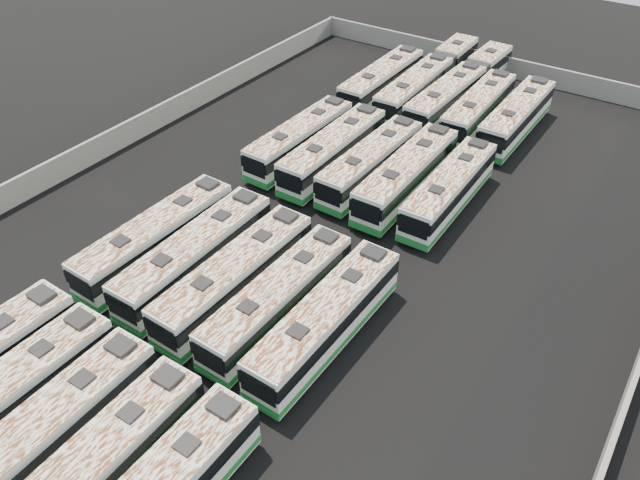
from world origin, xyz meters
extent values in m
plane|color=black|center=(0.00, 0.00, 0.00)|extent=(140.00, 140.00, 0.00)
cube|color=slate|center=(0.00, 36.30, 1.10)|extent=(45.20, 0.30, 2.20)
cube|color=slate|center=(22.30, 0.00, 1.10)|extent=(0.30, 73.20, 2.20)
cube|color=slate|center=(-22.30, 0.00, 1.10)|extent=(0.30, 73.20, 2.20)
cube|color=black|center=(-7.86, -19.08, 3.45)|extent=(1.03, 1.03, 0.15)
cube|color=black|center=(-7.82, -16.52, 3.50)|extent=(1.41, 1.20, 0.28)
cylinder|color=black|center=(-8.98, -17.78, 0.53)|extent=(0.32, 1.07, 1.07)
cylinder|color=black|center=(-6.69, -17.81, 0.53)|extent=(0.32, 1.07, 1.07)
cube|color=silver|center=(-4.43, -21.86, 1.82)|extent=(2.68, 12.67, 2.90)
cube|color=#1B782F|center=(-4.43, -21.86, 0.76)|extent=(2.73, 12.72, 0.44)
cube|color=black|center=(-4.43, -21.86, 2.30)|extent=(2.74, 12.73, 0.97)
cube|color=black|center=(-4.42, -19.08, 3.41)|extent=(1.01, 1.01, 0.15)
cube|color=black|center=(-4.42, -16.55, 3.46)|extent=(1.38, 1.17, 0.27)
cylinder|color=black|center=(-5.55, -17.81, 0.53)|extent=(0.30, 1.06, 1.06)
cylinder|color=black|center=(-3.29, -17.82, 0.53)|extent=(0.30, 1.06, 1.06)
cube|color=silver|center=(-0.88, -22.02, 1.84)|extent=(2.90, 12.85, 2.93)
cube|color=#1B782F|center=(-0.88, -22.02, 0.77)|extent=(2.95, 12.90, 0.45)
cube|color=black|center=(-0.88, -22.02, 2.33)|extent=(2.96, 12.91, 0.98)
cube|color=silver|center=(-0.88, -22.02, 3.34)|extent=(2.84, 12.59, 0.07)
cube|color=black|center=(-0.93, -19.20, 3.45)|extent=(1.03, 1.03, 0.15)
cube|color=black|center=(-0.97, -16.64, 3.50)|extent=(1.41, 1.20, 0.28)
cylinder|color=black|center=(-2.09, -17.94, 0.53)|extent=(0.32, 1.07, 1.07)
cylinder|color=black|center=(0.19, -17.90, 0.53)|extent=(0.32, 1.07, 1.07)
cube|color=silver|center=(2.65, -22.04, 1.82)|extent=(2.85, 12.74, 2.91)
cube|color=black|center=(2.65, -22.04, 2.31)|extent=(2.92, 12.80, 0.97)
cube|color=silver|center=(2.65, -22.04, 3.31)|extent=(2.80, 12.48, 0.07)
cube|color=black|center=(2.61, -19.25, 3.42)|extent=(1.02, 1.02, 0.15)
cube|color=black|center=(2.56, -16.71, 3.47)|extent=(1.39, 1.19, 0.28)
cylinder|color=black|center=(1.45, -18.00, 0.53)|extent=(0.31, 1.06, 1.06)
cylinder|color=black|center=(3.72, -17.96, 0.53)|extent=(0.31, 1.06, 1.06)
cube|color=black|center=(6.07, -18.99, 3.39)|extent=(1.00, 1.00, 0.15)
cube|color=black|center=(6.07, -16.47, 3.44)|extent=(1.37, 1.16, 0.27)
cylinder|color=black|center=(4.95, -17.73, 0.52)|extent=(0.30, 1.05, 1.05)
cylinder|color=black|center=(7.19, -17.74, 0.52)|extent=(0.30, 1.05, 1.05)
cube|color=silver|center=(-7.94, -7.61, 1.84)|extent=(2.91, 12.83, 2.93)
cube|color=#1B782F|center=(-7.94, -7.61, 0.77)|extent=(2.96, 12.88, 0.45)
cube|color=black|center=(-7.94, -7.61, 2.32)|extent=(2.97, 12.89, 0.98)
cube|color=black|center=(-8.07, -14.01, 2.18)|extent=(2.34, 0.11, 1.54)
cube|color=#1B782F|center=(-8.07, -14.01, 0.55)|extent=(2.66, 0.15, 0.30)
cube|color=silver|center=(-7.94, -7.61, 3.33)|extent=(2.85, 12.57, 0.07)
cube|color=black|center=(-8.00, -10.42, 3.44)|extent=(1.03, 1.03, 0.15)
cube|color=black|center=(-7.89, -4.80, 3.44)|extent=(1.03, 1.03, 0.15)
cube|color=black|center=(-7.84, -2.24, 3.49)|extent=(1.41, 1.20, 0.28)
cylinder|color=black|center=(-9.16, -11.67, 0.53)|extent=(0.32, 1.07, 1.06)
cylinder|color=black|center=(-6.88, -11.72, 0.53)|extent=(0.32, 1.07, 1.06)
cylinder|color=black|center=(-9.00, -3.50, 0.53)|extent=(0.32, 1.07, 1.06)
cylinder|color=black|center=(-6.72, -3.54, 0.53)|extent=(0.32, 1.07, 1.06)
cube|color=silver|center=(-4.39, -7.49, 1.86)|extent=(2.85, 12.96, 2.96)
cube|color=#1B782F|center=(-4.39, -7.49, 0.78)|extent=(2.90, 13.01, 0.45)
cube|color=black|center=(-4.39, -7.49, 2.35)|extent=(2.91, 13.02, 0.99)
cube|color=black|center=(-4.31, -13.97, 2.21)|extent=(2.37, 0.09, 1.56)
cube|color=#1B782F|center=(-4.31, -13.97, 0.56)|extent=(2.69, 0.13, 0.30)
cube|color=silver|center=(-4.39, -7.49, 3.37)|extent=(2.80, 12.70, 0.08)
cube|color=black|center=(-4.35, -10.33, 3.48)|extent=(1.04, 1.04, 0.15)
cube|color=black|center=(-4.42, -4.65, 3.48)|extent=(1.04, 1.04, 0.15)
cube|color=black|center=(-4.45, -2.06, 3.53)|extent=(1.41, 1.20, 0.28)
cylinder|color=black|center=(-5.49, -11.64, 0.54)|extent=(0.31, 1.08, 1.08)
cylinder|color=black|center=(-3.18, -11.61, 0.54)|extent=(0.31, 1.08, 1.08)
cylinder|color=black|center=(-5.59, -3.37, 0.54)|extent=(0.31, 1.08, 1.08)
cylinder|color=black|center=(-3.29, -3.34, 0.54)|extent=(0.31, 1.08, 1.08)
cube|color=silver|center=(-0.78, -7.66, 1.85)|extent=(2.87, 12.88, 2.94)
cube|color=#1B782F|center=(-0.78, -7.66, 0.77)|extent=(2.92, 12.93, 0.45)
cube|color=black|center=(-0.78, -7.66, 2.33)|extent=(2.93, 12.94, 0.98)
cube|color=black|center=(-0.88, -14.10, 2.19)|extent=(2.35, 0.10, 1.55)
cube|color=#1B782F|center=(-0.88, -14.10, 0.56)|extent=(2.68, 0.14, 0.30)
cube|color=silver|center=(-0.78, -7.66, 3.35)|extent=(2.81, 12.62, 0.07)
cube|color=black|center=(-0.82, -10.48, 3.46)|extent=(1.03, 1.03, 0.15)
cube|color=black|center=(-0.74, -4.83, 3.46)|extent=(1.03, 1.03, 0.15)
cube|color=black|center=(-0.70, -2.27, 3.51)|extent=(1.41, 1.20, 0.28)
cylinder|color=black|center=(-1.99, -11.75, 0.53)|extent=(0.32, 1.07, 1.07)
cylinder|color=black|center=(0.30, -11.78, 0.53)|extent=(0.32, 1.07, 1.07)
cylinder|color=black|center=(-1.86, -3.53, 0.53)|extent=(0.32, 1.07, 1.07)
cylinder|color=black|center=(0.42, -3.57, 0.53)|extent=(0.32, 1.07, 1.07)
cube|color=silver|center=(2.66, -7.68, 1.78)|extent=(2.77, 12.44, 2.84)
cube|color=#1B782F|center=(2.66, -7.68, 0.74)|extent=(2.82, 12.49, 0.43)
cube|color=black|center=(2.66, -7.68, 2.25)|extent=(2.83, 12.50, 0.95)
cube|color=black|center=(2.57, -13.91, 2.12)|extent=(2.28, 0.09, 1.50)
cube|color=#1B782F|center=(2.57, -13.91, 0.54)|extent=(2.59, 0.14, 0.29)
cube|color=silver|center=(2.66, -7.68, 3.24)|extent=(2.71, 12.20, 0.07)
cube|color=black|center=(2.62, -10.41, 3.34)|extent=(1.00, 1.00, 0.14)
cube|color=black|center=(2.70, -4.95, 3.34)|extent=(1.00, 1.00, 0.14)
cube|color=black|center=(2.74, -2.47, 3.39)|extent=(1.36, 1.16, 0.27)
cylinder|color=black|center=(1.49, -11.64, 0.52)|extent=(0.30, 1.04, 1.03)
cylinder|color=black|center=(3.71, -11.67, 0.52)|extent=(0.30, 1.04, 1.03)
cylinder|color=black|center=(1.61, -3.70, 0.52)|extent=(0.30, 1.04, 1.03)
cylinder|color=black|center=(3.82, -3.73, 0.52)|extent=(0.30, 1.04, 1.03)
cube|color=silver|center=(6.16, -7.61, 1.82)|extent=(2.74, 12.70, 2.91)
cube|color=#1B782F|center=(6.16, -7.61, 0.76)|extent=(2.79, 12.75, 0.44)
cube|color=black|center=(6.16, -7.61, 2.30)|extent=(2.80, 12.76, 0.97)
cube|color=black|center=(6.11, -13.97, 2.17)|extent=(2.32, 0.08, 1.53)
cube|color=#1B782F|center=(6.11, -13.97, 0.55)|extent=(2.64, 0.12, 0.30)
cube|color=silver|center=(6.16, -7.61, 3.31)|extent=(2.68, 12.44, 0.07)
cube|color=black|center=(6.14, -10.40, 3.41)|extent=(1.01, 1.01, 0.15)
cube|color=black|center=(6.18, -4.82, 3.41)|extent=(1.01, 1.01, 0.15)
cube|color=black|center=(6.20, -2.29, 3.47)|extent=(1.38, 1.17, 0.27)
cylinder|color=black|center=(5.00, -11.66, 0.53)|extent=(0.30, 1.06, 1.06)
cylinder|color=black|center=(7.26, -11.68, 0.53)|extent=(0.30, 1.06, 1.06)
cylinder|color=black|center=(5.06, -3.55, 0.53)|extent=(0.30, 1.06, 1.06)
cylinder|color=black|center=(7.32, -3.57, 0.53)|extent=(0.30, 1.06, 1.06)
cube|color=silver|center=(-7.87, 9.36, 1.79)|extent=(2.82, 12.47, 2.85)
cube|color=#1B782F|center=(-7.87, 9.36, 0.75)|extent=(2.88, 12.53, 0.43)
cube|color=black|center=(-7.87, 9.36, 2.26)|extent=(2.89, 12.54, 0.95)
cube|color=black|center=(-7.99, 3.12, 2.12)|extent=(2.28, 0.10, 1.50)
cube|color=#1B782F|center=(-7.99, 3.12, 0.54)|extent=(2.59, 0.15, 0.29)
cube|color=silver|center=(-7.87, 9.36, 3.24)|extent=(2.77, 12.23, 0.07)
cube|color=black|center=(-7.92, 6.62, 3.35)|extent=(1.00, 1.00, 0.14)
cube|color=black|center=(-7.82, 12.09, 3.35)|extent=(1.00, 1.00, 0.14)
cube|color=black|center=(-7.77, 14.58, 3.40)|extent=(1.37, 1.16, 0.27)
cylinder|color=black|center=(-9.05, 5.40, 0.52)|extent=(0.31, 1.04, 1.04)
cylinder|color=black|center=(-6.84, 5.36, 0.52)|extent=(0.31, 1.04, 1.04)
cylinder|color=black|center=(-8.90, 13.35, 0.52)|extent=(0.31, 1.04, 1.04)
cylinder|color=black|center=(-6.69, 13.31, 0.52)|extent=(0.31, 1.04, 1.04)
cube|color=silver|center=(-4.37, 9.27, 1.84)|extent=(2.73, 12.79, 2.93)
cube|color=#1B782F|center=(-4.37, 9.27, 0.77)|extent=(2.78, 12.84, 0.45)
cube|color=black|center=(-4.37, 9.27, 2.32)|extent=(2.79, 12.85, 0.98)
cube|color=black|center=(-4.34, 2.86, 2.18)|extent=(2.34, 0.07, 1.54)
cube|color=#1B782F|center=(-4.34, 2.86, 0.55)|extent=(2.66, 0.11, 0.30)
cube|color=silver|center=(-4.37, 9.27, 3.33)|extent=(2.67, 12.54, 0.07)
cube|color=black|center=(-4.35, 6.46, 3.44)|extent=(1.02, 1.02, 0.15)
cube|color=black|center=(-4.38, 12.09, 3.44)|extent=(1.02, 1.02, 0.15)
cube|color=black|center=(-4.40, 14.64, 3.49)|extent=(1.39, 1.18, 0.28)
cylinder|color=black|center=(-5.49, 5.18, 0.53)|extent=(0.30, 1.07, 1.06)
cylinder|color=black|center=(-3.21, 5.19, 0.53)|extent=(0.30, 1.07, 1.06)
cylinder|color=black|center=(-5.53, 13.36, 0.53)|extent=(0.30, 1.07, 1.06)
cylinder|color=black|center=(-3.25, 13.37, 0.53)|extent=(0.30, 1.07, 1.06)
cube|color=silver|center=(-0.80, 9.42, 1.78)|extent=(2.84, 12.46, 2.84)
cube|color=#1B782F|center=(-0.80, 9.42, 0.74)|extent=(2.89, 12.51, 0.43)
cube|color=black|center=(-0.80, 9.42, 2.25)|extent=(2.90, 12.52, 0.95)
cube|color=black|center=(-0.93, 3.20, 2.12)|extent=(2.28, 0.11, 1.50)
cube|color=#1B782F|center=(-0.93, 3.20, 0.54)|extent=(2.59, 0.15, 0.29)
cube|color=silver|center=(-0.80, 9.42, 3.24)|extent=(2.78, 12.21, 0.07)
cube|color=black|center=(-0.86, 6.69, 3.34)|extent=(1.00, 1.00, 0.14)
cube|color=black|center=(-0.75, 12.15, 3.34)|extent=(1.00, 1.00, 0.14)
cube|color=black|center=(-0.69, 14.63, 3.39)|extent=(1.37, 1.16, 0.27)
cylinder|color=black|center=(-1.99, 5.48, 0.52)|extent=(0.31, 1.04, 1.03)
cylinder|color=black|center=(0.23, 5.43, 0.52)|extent=(0.31, 1.04, 1.03)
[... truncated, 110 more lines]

